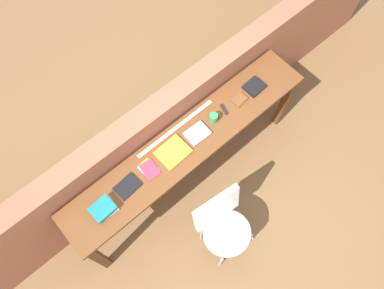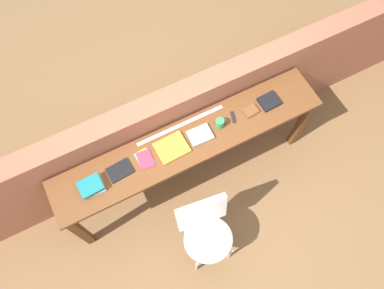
# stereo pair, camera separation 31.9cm
# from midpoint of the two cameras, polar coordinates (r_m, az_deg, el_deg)

# --- Properties ---
(ground_plane) EXTENTS (40.00, 40.00, 0.00)m
(ground_plane) POSITION_cam_midpoint_polar(r_m,az_deg,el_deg) (3.97, 3.98, -8.56)
(ground_plane) COLOR brown
(brick_wall_back) EXTENTS (6.00, 0.20, 1.12)m
(brick_wall_back) POSITION_cam_midpoint_polar(r_m,az_deg,el_deg) (3.64, -0.32, 2.51)
(brick_wall_back) COLOR #9E5B42
(brick_wall_back) RESTS_ON ground
(sideboard) EXTENTS (2.50, 0.44, 0.88)m
(sideboard) POSITION_cam_midpoint_polar(r_m,az_deg,el_deg) (3.35, 2.32, -0.73)
(sideboard) COLOR brown
(sideboard) RESTS_ON ground
(chair_white_moulded) EXTENTS (0.49, 0.51, 0.89)m
(chair_white_moulded) POSITION_cam_midpoint_polar(r_m,az_deg,el_deg) (3.36, 4.91, -13.22)
(chair_white_moulded) COLOR white
(chair_white_moulded) RESTS_ON ground
(book_stack_leftmost) EXTENTS (0.20, 0.16, 0.07)m
(book_stack_leftmost) POSITION_cam_midpoint_polar(r_m,az_deg,el_deg) (3.11, -12.31, -6.64)
(book_stack_leftmost) COLOR #9E9EA3
(book_stack_leftmost) RESTS_ON sideboard
(magazine_cycling) EXTENTS (0.21, 0.16, 0.02)m
(magazine_cycling) POSITION_cam_midpoint_polar(r_m,az_deg,el_deg) (3.14, -8.14, -4.30)
(magazine_cycling) COLOR black
(magazine_cycling) RESTS_ON sideboard
(pamphlet_pile_colourful) EXTENTS (0.14, 0.19, 0.01)m
(pamphlet_pile_colourful) POSITION_cam_midpoint_polar(r_m,az_deg,el_deg) (3.16, -4.41, -2.46)
(pamphlet_pile_colourful) COLOR #3399D8
(pamphlet_pile_colourful) RESTS_ON sideboard
(book_open_centre) EXTENTS (0.27, 0.23, 0.02)m
(book_open_centre) POSITION_cam_midpoint_polar(r_m,az_deg,el_deg) (3.18, -0.27, -0.82)
(book_open_centre) COLOR gold
(book_open_centre) RESTS_ON sideboard
(book_grey_hardcover) EXTENTS (0.21, 0.17, 0.03)m
(book_grey_hardcover) POSITION_cam_midpoint_polar(r_m,az_deg,el_deg) (3.24, 4.05, 1.15)
(book_grey_hardcover) COLOR #9E9EA3
(book_grey_hardcover) RESTS_ON sideboard
(mug) EXTENTS (0.11, 0.08, 0.09)m
(mug) POSITION_cam_midpoint_polar(r_m,az_deg,el_deg) (3.27, 7.08, 2.98)
(mug) COLOR #338C4C
(mug) RESTS_ON sideboard
(multitool_folded) EXTENTS (0.05, 0.11, 0.02)m
(multitool_folded) POSITION_cam_midpoint_polar(r_m,az_deg,el_deg) (3.36, 8.96, 3.85)
(multitool_folded) COLOR black
(multitool_folded) RESTS_ON sideboard
(leather_journal_brown) EXTENTS (0.14, 0.11, 0.02)m
(leather_journal_brown) POSITION_cam_midpoint_polar(r_m,az_deg,el_deg) (3.41, 11.60, 4.76)
(leather_journal_brown) COLOR brown
(leather_journal_brown) RESTS_ON sideboard
(book_repair_rightmost) EXTENTS (0.18, 0.16, 0.03)m
(book_repair_rightmost) POSITION_cam_midpoint_polar(r_m,az_deg,el_deg) (3.50, 14.27, 6.13)
(book_repair_rightmost) COLOR black
(book_repair_rightmost) RESTS_ON sideboard
(ruler_metal_back_edge) EXTENTS (0.84, 0.03, 0.00)m
(ruler_metal_back_edge) POSITION_cam_midpoint_polar(r_m,az_deg,el_deg) (3.29, 0.94, 2.64)
(ruler_metal_back_edge) COLOR silver
(ruler_metal_back_edge) RESTS_ON sideboard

